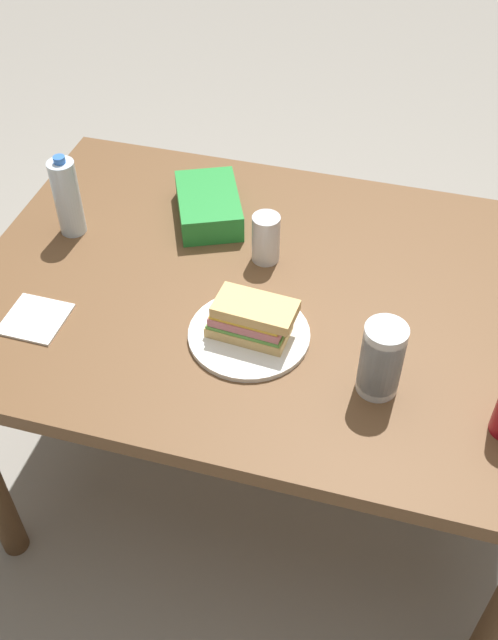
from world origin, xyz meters
TOP-DOWN VIEW (x-y plane):
  - ground_plane at (0.00, 0.00)m, footprint 8.00×8.00m
  - dining_table at (0.00, 0.00)m, footprint 1.41×0.98m
  - paper_plate at (-0.02, -0.16)m, footprint 0.26×0.26m
  - sandwich at (-0.01, -0.16)m, footprint 0.19×0.11m
  - chip_bag at (-0.23, 0.22)m, footprint 0.23×0.27m
  - water_bottle_tall at (-0.54, 0.08)m, footprint 0.06×0.06m
  - plastic_cup_stack at (0.27, -0.23)m, footprint 0.08×0.08m
  - soda_can_silver at (-0.05, 0.10)m, footprint 0.07×0.07m
  - paper_napkin at (-0.48, -0.24)m, footprint 0.13×0.13m

SIDE VIEW (x-z plane):
  - ground_plane at x=0.00m, z-range 0.00..0.00m
  - dining_table at x=0.00m, z-range 0.28..1.04m
  - paper_napkin at x=-0.48m, z-range 0.76..0.76m
  - paper_plate at x=-0.02m, z-range 0.76..0.77m
  - chip_bag at x=-0.23m, z-range 0.76..0.83m
  - sandwich at x=-0.01m, z-range 0.77..0.85m
  - soda_can_silver at x=-0.05m, z-range 0.76..0.88m
  - plastic_cup_stack at x=0.27m, z-range 0.76..0.92m
  - water_bottle_tall at x=-0.54m, z-range 0.75..0.96m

